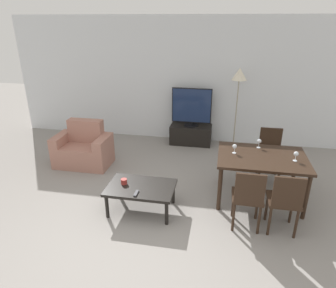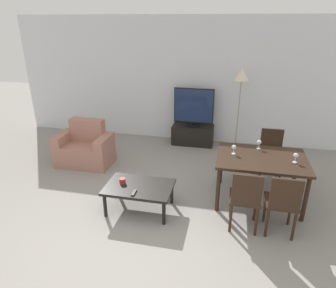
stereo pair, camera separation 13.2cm
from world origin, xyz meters
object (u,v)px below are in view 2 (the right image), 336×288
(armchair, at_px, (85,149))
(dining_chair_near, at_px, (245,197))
(floor_lamp, at_px, (241,80))
(tv_stand, at_px, (193,135))
(coffee_table, at_px, (139,189))
(wine_glass_right, at_px, (259,143))
(dining_chair_near_right, at_px, (283,202))
(dining_chair_far, at_px, (271,152))
(cup_white_near, at_px, (122,181))
(wine_glass_left, at_px, (234,148))
(dining_table, at_px, (261,162))
(tv, at_px, (194,107))
(wine_glass_center, at_px, (296,156))
(remote_primary, at_px, (134,193))

(armchair, relative_size, dining_chair_near, 1.17)
(floor_lamp, bearing_deg, dining_chair_near, -87.38)
(armchair, distance_m, tv_stand, 2.37)
(tv_stand, height_order, dining_chair_near, dining_chair_near)
(coffee_table, relative_size, dining_chair_near, 1.10)
(dining_chair_near, bearing_deg, armchair, 154.58)
(wine_glass_right, bearing_deg, dining_chair_near_right, -76.78)
(armchair, height_order, coffee_table, armchair)
(dining_chair_far, relative_size, floor_lamp, 0.51)
(cup_white_near, bearing_deg, dining_chair_far, 32.48)
(wine_glass_left, bearing_deg, dining_table, -4.94)
(tv_stand, xyz_separation_m, dining_table, (1.30, -2.06, 0.44))
(tv, bearing_deg, armchair, -142.88)
(wine_glass_center, bearing_deg, cup_white_near, -167.44)
(wine_glass_center, bearing_deg, tv_stand, 129.09)
(tv, relative_size, wine_glass_left, 5.89)
(cup_white_near, xyz_separation_m, wine_glass_left, (1.55, 0.65, 0.39))
(coffee_table, relative_size, wine_glass_center, 6.59)
(dining_chair_near, distance_m, floor_lamp, 2.90)
(dining_chair_near_right, height_order, remote_primary, dining_chair_near_right)
(tv, xyz_separation_m, dining_chair_near_right, (1.52, -2.84, -0.34))
(remote_primary, relative_size, cup_white_near, 1.69)
(armchair, relative_size, wine_glass_right, 7.02)
(wine_glass_right, bearing_deg, remote_primary, -145.40)
(dining_chair_near, bearing_deg, dining_chair_near_right, 0.00)
(tv_stand, bearing_deg, armchair, -142.83)
(tv, distance_m, wine_glass_left, 2.21)
(dining_chair_far, bearing_deg, wine_glass_left, -130.66)
(cup_white_near, relative_size, wine_glass_center, 0.61)
(tv, height_order, dining_chair_near, tv)
(dining_chair_near, relative_size, wine_glass_left, 6.00)
(tv_stand, distance_m, coffee_table, 2.73)
(dining_table, distance_m, wine_glass_left, 0.45)
(tv_stand, bearing_deg, dining_chair_far, -40.12)
(armchair, bearing_deg, wine_glass_center, -11.02)
(dining_chair_near, height_order, wine_glass_right, dining_chair_near)
(dining_chair_near, bearing_deg, tv, 110.66)
(dining_chair_near, xyz_separation_m, remote_primary, (-1.48, -0.06, -0.09))
(tv, relative_size, dining_chair_far, 0.98)
(coffee_table, relative_size, floor_lamp, 0.56)
(tv_stand, relative_size, coffee_table, 0.94)
(dining_chair_near_right, height_order, wine_glass_right, dining_chair_near_right)
(dining_table, xyz_separation_m, remote_primary, (-1.71, -0.84, -0.24))
(dining_table, bearing_deg, armchair, 168.84)
(tv, bearing_deg, dining_chair_near, -69.34)
(armchair, bearing_deg, wine_glass_left, -12.06)
(dining_table, xyz_separation_m, wine_glass_center, (0.44, -0.08, 0.18))
(tv_stand, distance_m, tv, 0.63)
(floor_lamp, relative_size, remote_primary, 11.49)
(wine_glass_left, height_order, wine_glass_right, same)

